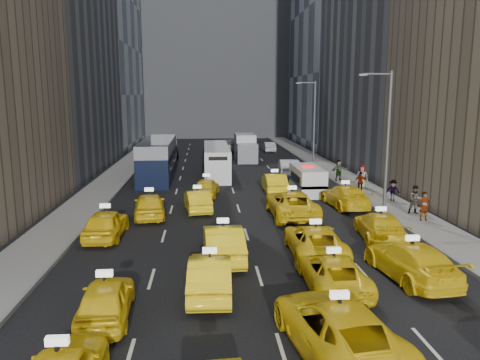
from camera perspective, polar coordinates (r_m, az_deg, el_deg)
The scene contains 38 objects.
ground at distance 18.37m, azimuth 3.06°, elevation -13.87°, with size 160.00×160.00×0.00m, color black.
sidewalk_west at distance 43.08m, azimuth -15.36°, elevation -0.03°, with size 3.00×90.00×0.15m, color gray.
sidewalk_east at distance 44.15m, azimuth 12.46°, elevation 0.34°, with size 3.00×90.00×0.15m, color gray.
curb_west at distance 42.82m, azimuth -13.46°, elevation 0.02°, with size 0.15×90.00×0.18m, color slate.
curb_east at distance 43.75m, azimuth 10.64°, elevation 0.34°, with size 0.15×90.00×0.18m, color slate.
building_backdrop at distance 89.52m, azimuth -3.04°, elevation 18.29°, with size 30.00×12.00×40.00m, color slate.
streetlight_near at distance 30.91m, azimuth 17.38°, elevation 5.01°, with size 2.15×0.22×9.00m.
streetlight_far at distance 50.00m, azimuth 8.91°, elevation 7.19°, with size 2.15×0.22×9.00m.
taxi_2 at distance 14.65m, azimuth 11.88°, elevation -17.19°, with size 2.67×5.80×1.61m, color yellow.
taxi_4 at distance 16.95m, azimuth -16.04°, elevation -13.81°, with size 1.67×4.16×1.42m, color yellow.
taxi_5 at distance 18.28m, azimuth -3.68°, elevation -11.44°, with size 1.59×4.56×1.50m, color yellow.
taxi_6 at distance 19.10m, azimuth 11.26°, elevation -10.92°, with size 2.22×4.81×1.34m, color yellow.
taxi_7 at distance 20.87m, azimuth 20.11°, elevation -9.23°, with size 2.14×5.28×1.53m, color yellow.
taxi_8 at distance 25.98m, azimuth -16.02°, elevation -5.16°, with size 1.82×4.54×1.55m, color yellow.
taxi_9 at distance 21.84m, azimuth -2.08°, elevation -7.58°, with size 1.72×4.94×1.63m, color yellow.
taxi_10 at distance 22.59m, azimuth 9.12°, elevation -7.33°, with size 2.42×5.24×1.46m, color yellow.
taxi_11 at distance 25.77m, azimuth 16.70°, elevation -5.43°, with size 2.04×5.02×1.46m, color yellow.
taxi_12 at distance 29.66m, azimuth -10.96°, elevation -3.03°, with size 1.84×4.57×1.56m, color yellow.
taxi_13 at distance 30.87m, azimuth -5.20°, elevation -2.51°, with size 1.48×4.25×1.40m, color yellow.
taxi_14 at distance 29.50m, azimuth 6.32°, elevation -2.90°, with size 2.71×5.87×1.63m, color yellow.
taxi_15 at distance 32.62m, azimuth 12.67°, elevation -1.93°, with size 2.11×5.19×1.51m, color yellow.
taxi_16 at distance 35.38m, azimuth -4.09°, elevation -0.86°, with size 1.63×4.06×1.38m, color yellow.
taxi_17 at distance 36.69m, azimuth 4.22°, elevation -0.35°, with size 1.60×4.60×1.52m, color yellow.
nypd_van at distance 36.81m, azimuth 8.21°, elevation -0.03°, with size 2.52×5.27×2.18m.
double_decker at distance 43.64m, azimuth -9.91°, elevation 2.49°, with size 3.15×11.98×3.46m.
city_bus at distance 44.59m, azimuth -2.90°, elevation 2.38°, with size 3.22×11.04×2.81m.
box_truck at distance 54.76m, azimuth 0.67°, elevation 3.96°, with size 3.15×6.87×3.03m.
misc_car_0 at distance 44.12m, azimuth 5.92°, elevation 1.50°, with size 1.73×4.96×1.63m, color #AFB2B7.
misc_car_1 at distance 58.44m, azimuth -8.93°, elevation 3.59°, with size 2.74×5.93×1.65m, color black.
misc_car_2 at distance 63.99m, azimuth -1.25°, elevation 4.27°, with size 2.28×5.62×1.63m, color slate.
misc_car_3 at distance 60.98m, azimuth -3.50°, elevation 3.95°, with size 1.90×4.71×1.60m, color black.
misc_car_4 at distance 63.19m, azimuth 3.55°, elevation 4.06°, with size 1.44×4.12×1.36m, color #A4A8AB.
pedestrian_0 at distance 29.88m, azimuth 21.57°, elevation -2.99°, with size 0.64×0.42×1.75m, color gray.
pedestrian_1 at distance 31.36m, azimuth 20.61°, elevation -2.27°, with size 0.88×0.48×1.81m, color gray.
pedestrian_2 at distance 34.62m, azimuth 18.13°, elevation -1.22°, with size 0.98×0.41×1.52m, color gray.
pedestrian_3 at distance 37.17m, azimuth 14.45°, elevation -0.23°, with size 0.93×0.42×1.58m, color gray.
pedestrian_4 at distance 38.76m, azimuth 14.66°, elevation 0.41°, with size 0.92×0.50×1.88m, color gray.
pedestrian_5 at distance 41.79m, azimuth 11.96°, elevation 1.17°, with size 1.68×0.48×1.81m, color gray.
Camera 1 is at (-2.22, -16.62, 7.51)m, focal length 35.00 mm.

